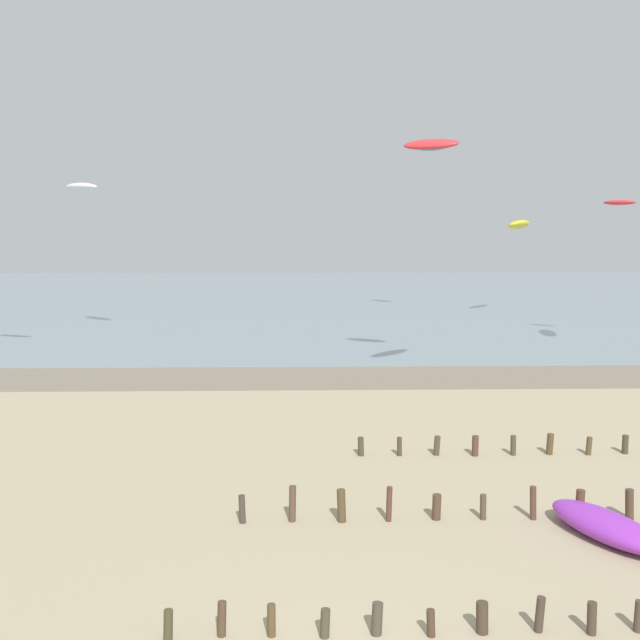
% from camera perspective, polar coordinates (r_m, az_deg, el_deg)
% --- Properties ---
extents(wet_sand_strip, '(120.00, 5.35, 0.01)m').
position_cam_1_polar(wet_sand_strip, '(35.44, -0.14, -4.41)').
color(wet_sand_strip, '#7A6D59').
rests_on(wet_sand_strip, ground).
extents(sea, '(160.00, 70.00, 0.10)m').
position_cam_1_polar(sea, '(72.71, -0.81, 1.76)').
color(sea, gray).
rests_on(sea, ground).
extents(groyne_near, '(10.50, 0.30, 0.68)m').
position_cam_1_polar(groyne_near, '(14.66, 12.25, -21.32)').
color(groyne_near, '#3E3B23').
rests_on(groyne_near, ground).
extents(groyne_mid, '(10.97, 0.32, 0.90)m').
position_cam_1_polar(groyne_mid, '(19.32, 11.19, -13.68)').
color(groyne_mid, '#3D342C').
rests_on(groyne_mid, ground).
extents(groyne_far, '(16.99, 0.35, 0.75)m').
position_cam_1_polar(groyne_far, '(26.04, 23.08, -8.72)').
color(groyne_far, '#3E3625').
rests_on(groyne_far, ground).
extents(grounded_kite, '(2.42, 3.41, 0.65)m').
position_cam_1_polar(grounded_kite, '(19.14, 20.96, -14.45)').
color(grounded_kite, purple).
rests_on(grounded_kite, ground).
extents(kite_aloft_0, '(2.61, 2.79, 0.53)m').
position_cam_1_polar(kite_aloft_0, '(57.13, 8.61, 12.89)').
color(kite_aloft_0, '#2384D1').
extents(kite_aloft_1, '(2.80, 2.11, 0.72)m').
position_cam_1_polar(kite_aloft_1, '(35.58, 8.46, 13.11)').
color(kite_aloft_1, red).
extents(kite_aloft_2, '(3.03, 3.50, 0.95)m').
position_cam_1_polar(kite_aloft_2, '(59.00, 14.94, 7.04)').
color(kite_aloft_2, yellow).
extents(kite_aloft_3, '(1.85, 1.53, 0.37)m').
position_cam_1_polar(kite_aloft_3, '(47.41, 21.87, 8.32)').
color(kite_aloft_3, red).
extents(kite_aloft_5, '(3.15, 3.04, 0.77)m').
position_cam_1_polar(kite_aloft_5, '(49.24, -17.72, 9.60)').
color(kite_aloft_5, white).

